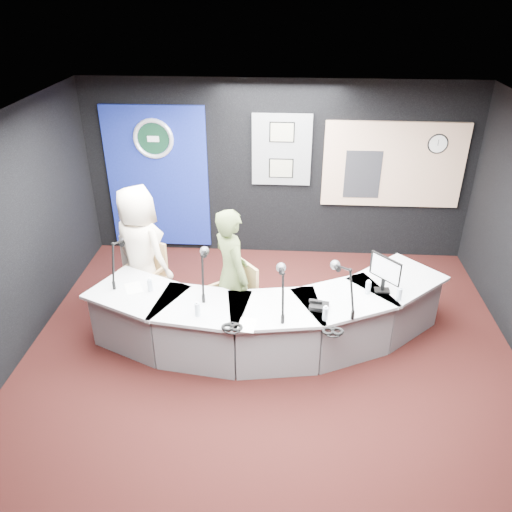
# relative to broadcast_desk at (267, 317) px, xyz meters

# --- Properties ---
(ground) EXTENTS (6.00, 6.00, 0.00)m
(ground) POSITION_rel_broadcast_desk_xyz_m (0.05, -0.55, -0.38)
(ground) COLOR black
(ground) RESTS_ON ground
(ceiling) EXTENTS (6.00, 6.00, 0.02)m
(ceiling) POSITION_rel_broadcast_desk_xyz_m (0.05, -0.55, 2.42)
(ceiling) COLOR silver
(ceiling) RESTS_ON ground
(wall_back) EXTENTS (6.00, 0.02, 2.80)m
(wall_back) POSITION_rel_broadcast_desk_xyz_m (0.05, 2.45, 1.02)
(wall_back) COLOR black
(wall_back) RESTS_ON ground
(broadcast_desk) EXTENTS (4.50, 1.90, 0.75)m
(broadcast_desk) POSITION_rel_broadcast_desk_xyz_m (0.00, 0.00, 0.00)
(broadcast_desk) COLOR #BBBCBF
(broadcast_desk) RESTS_ON ground
(backdrop_panel) EXTENTS (1.60, 0.05, 2.30)m
(backdrop_panel) POSITION_rel_broadcast_desk_xyz_m (-1.85, 2.42, 0.88)
(backdrop_panel) COLOR navy
(backdrop_panel) RESTS_ON wall_back
(agency_seal) EXTENTS (0.63, 0.07, 0.63)m
(agency_seal) POSITION_rel_broadcast_desk_xyz_m (-1.85, 2.38, 1.52)
(agency_seal) COLOR silver
(agency_seal) RESTS_ON backdrop_panel
(seal_center) EXTENTS (0.48, 0.01, 0.48)m
(seal_center) POSITION_rel_broadcast_desk_xyz_m (-1.85, 2.38, 1.52)
(seal_center) COLOR black
(seal_center) RESTS_ON backdrop_panel
(pinboard) EXTENTS (0.90, 0.04, 1.10)m
(pinboard) POSITION_rel_broadcast_desk_xyz_m (0.10, 2.42, 1.38)
(pinboard) COLOR slate
(pinboard) RESTS_ON wall_back
(framed_photo_upper) EXTENTS (0.34, 0.02, 0.27)m
(framed_photo_upper) POSITION_rel_broadcast_desk_xyz_m (0.10, 2.39, 1.65)
(framed_photo_upper) COLOR gray
(framed_photo_upper) RESTS_ON pinboard
(framed_photo_lower) EXTENTS (0.34, 0.02, 0.27)m
(framed_photo_lower) POSITION_rel_broadcast_desk_xyz_m (0.10, 2.39, 1.09)
(framed_photo_lower) COLOR gray
(framed_photo_lower) RESTS_ON pinboard
(booth_window_frame) EXTENTS (2.12, 0.06, 1.32)m
(booth_window_frame) POSITION_rel_broadcast_desk_xyz_m (1.80, 2.42, 1.18)
(booth_window_frame) COLOR tan
(booth_window_frame) RESTS_ON wall_back
(booth_glow) EXTENTS (2.00, 0.02, 1.20)m
(booth_glow) POSITION_rel_broadcast_desk_xyz_m (1.80, 2.41, 1.18)
(booth_glow) COLOR #FFDAA1
(booth_glow) RESTS_ON booth_window_frame
(equipment_rack) EXTENTS (0.55, 0.02, 0.75)m
(equipment_rack) POSITION_rel_broadcast_desk_xyz_m (1.35, 2.39, 1.03)
(equipment_rack) COLOR black
(equipment_rack) RESTS_ON booth_window_frame
(wall_clock) EXTENTS (0.28, 0.01, 0.28)m
(wall_clock) POSITION_rel_broadcast_desk_xyz_m (2.40, 2.39, 1.52)
(wall_clock) COLOR white
(wall_clock) RESTS_ON booth_window_frame
(armchair_left) EXTENTS (0.69, 0.69, 0.93)m
(armchair_left) POSITION_rel_broadcast_desk_xyz_m (-1.70, 0.64, 0.09)
(armchair_left) COLOR #A17D49
(armchair_left) RESTS_ON ground
(armchair_right) EXTENTS (0.81, 0.81, 1.02)m
(armchair_right) POSITION_rel_broadcast_desk_xyz_m (-0.45, 0.19, 0.14)
(armchair_right) COLOR #A17D49
(armchair_right) RESTS_ON ground
(draped_jacket) EXTENTS (0.50, 0.30, 0.70)m
(draped_jacket) POSITION_rel_broadcast_desk_xyz_m (-1.82, 0.87, 0.24)
(draped_jacket) COLOR slate
(draped_jacket) RESTS_ON armchair_left
(person_man) EXTENTS (1.05, 0.96, 1.80)m
(person_man) POSITION_rel_broadcast_desk_xyz_m (-1.70, 0.64, 0.53)
(person_man) COLOR beige
(person_man) RESTS_ON ground
(person_woman) EXTENTS (0.69, 0.76, 1.73)m
(person_woman) POSITION_rel_broadcast_desk_xyz_m (-0.45, 0.19, 0.49)
(person_woman) COLOR #4D5B30
(person_woman) RESTS_ON ground
(computer_monitor) EXTENTS (0.28, 0.32, 0.28)m
(computer_monitor) POSITION_rel_broadcast_desk_xyz_m (1.38, 0.11, 0.70)
(computer_monitor) COLOR black
(computer_monitor) RESTS_ON broadcast_desk
(desk_phone) EXTENTS (0.24, 0.21, 0.05)m
(desk_phone) POSITION_rel_broadcast_desk_xyz_m (0.61, -0.30, 0.40)
(desk_phone) COLOR black
(desk_phone) RESTS_ON broadcast_desk
(headphones_near) EXTENTS (0.21, 0.21, 0.04)m
(headphones_near) POSITION_rel_broadcast_desk_xyz_m (0.73, -0.75, 0.39)
(headphones_near) COLOR black
(headphones_near) RESTS_ON broadcast_desk
(headphones_far) EXTENTS (0.23, 0.23, 0.04)m
(headphones_far) POSITION_rel_broadcast_desk_xyz_m (-0.34, -0.75, 0.39)
(headphones_far) COLOR black
(headphones_far) RESTS_ON broadcast_desk
(paper_stack) EXTENTS (0.29, 0.33, 0.00)m
(paper_stack) POSITION_rel_broadcast_desk_xyz_m (-1.63, -0.02, 0.38)
(paper_stack) COLOR white
(paper_stack) RESTS_ON broadcast_desk
(notepad) EXTENTS (0.21, 0.28, 0.00)m
(notepad) POSITION_rel_broadcast_desk_xyz_m (-0.19, -0.68, 0.38)
(notepad) COLOR white
(notepad) RESTS_ON broadcast_desk
(boom_mic_a) EXTENTS (0.16, 0.74, 0.60)m
(boom_mic_a) POSITION_rel_broadcast_desk_xyz_m (-1.86, 0.26, 0.68)
(boom_mic_a) COLOR black
(boom_mic_a) RESTS_ON broadcast_desk
(boom_mic_b) EXTENTS (0.19, 0.74, 0.60)m
(boom_mic_b) POSITION_rel_broadcast_desk_xyz_m (-0.76, 0.05, 0.68)
(boom_mic_b) COLOR black
(boom_mic_b) RESTS_ON broadcast_desk
(boom_mic_c) EXTENTS (0.16, 0.74, 0.60)m
(boom_mic_c) POSITION_rel_broadcast_desk_xyz_m (0.18, -0.30, 0.68)
(boom_mic_c) COLOR black
(boom_mic_c) RESTS_ON broadcast_desk
(boom_mic_d) EXTENTS (0.29, 0.72, 0.60)m
(boom_mic_d) POSITION_rel_broadcast_desk_xyz_m (0.88, -0.19, 0.68)
(boom_mic_d) COLOR black
(boom_mic_d) RESTS_ON broadcast_desk
(water_bottles) EXTENTS (3.00, 0.64, 0.18)m
(water_bottles) POSITION_rel_broadcast_desk_xyz_m (0.07, -0.24, 0.46)
(water_bottles) COLOR silver
(water_bottles) RESTS_ON broadcast_desk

